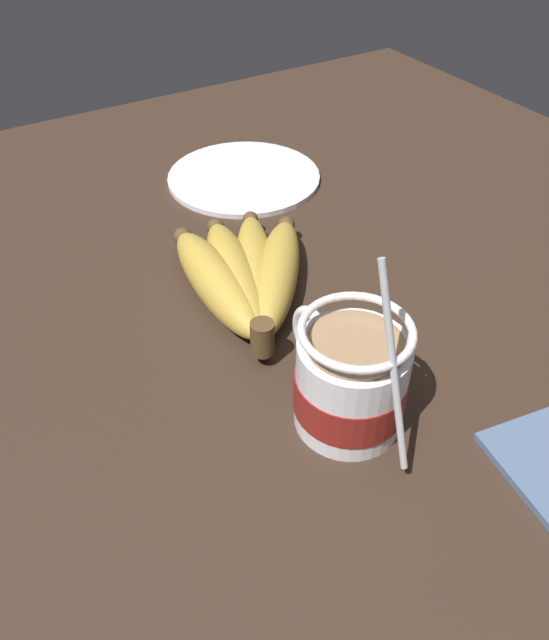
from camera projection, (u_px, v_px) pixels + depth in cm
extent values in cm
cube|color=#332319|center=(290.00, 353.00, 54.84)|extent=(114.69, 114.69, 2.70)
cylinder|color=silver|center=(351.00, 384.00, 44.97)|extent=(8.04, 8.04, 7.65)
cylinder|color=maroon|center=(350.00, 390.00, 45.41)|extent=(8.24, 8.24, 3.16)
torus|color=silver|center=(313.00, 338.00, 47.69)|extent=(5.23, 0.90, 5.23)
cylinder|color=#997551|center=(355.00, 344.00, 42.41)|extent=(6.84, 6.84, 0.40)
torus|color=silver|center=(357.00, 330.00, 41.57)|extent=(8.04, 8.04, 0.60)
cylinder|color=#B2B2B7|center=(394.00, 371.00, 39.29)|extent=(5.50, 0.50, 14.42)
ellipsoid|color=#B2B2B7|center=(360.00, 418.00, 45.58)|extent=(3.00, 2.00, 0.80)
cylinder|color=#4C381E|center=(262.00, 338.00, 50.23)|extent=(2.00, 2.00, 3.00)
ellipsoid|color=#B79338|center=(276.00, 275.00, 58.00)|extent=(16.08, 13.78, 3.99)
sphere|color=#4C381E|center=(286.00, 225.00, 64.49)|extent=(1.79, 1.79, 1.79)
ellipsoid|color=#B79338|center=(255.00, 272.00, 58.64)|extent=(18.28, 11.57, 3.65)
sphere|color=#4C381E|center=(250.00, 219.00, 65.65)|extent=(1.64, 1.64, 1.64)
ellipsoid|color=#B79338|center=(235.00, 276.00, 57.83)|extent=(17.90, 8.38, 3.99)
sphere|color=#4C381E|center=(216.00, 227.00, 64.17)|extent=(1.80, 1.80, 1.80)
ellipsoid|color=#B79338|center=(216.00, 282.00, 57.04)|extent=(17.11, 5.19, 4.16)
sphere|color=#4C381E|center=(183.00, 236.00, 62.69)|extent=(1.87, 1.87, 1.87)
cylinder|color=white|center=(244.00, 177.00, 75.81)|extent=(18.46, 18.46, 0.60)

